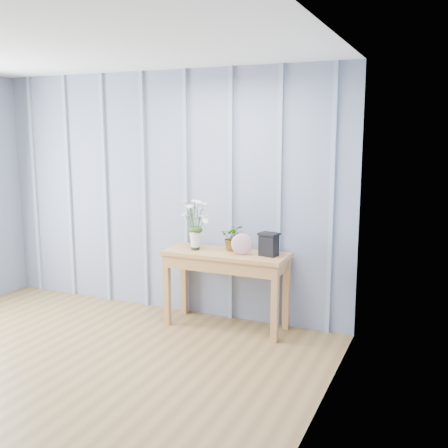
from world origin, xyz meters
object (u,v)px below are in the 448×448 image
at_px(carved_box, 269,244).
at_px(daisy_vase, 195,217).
at_px(felt_disc_vessel, 242,244).
at_px(sideboard, 226,264).

bearing_deg(carved_box, daisy_vase, -176.30).
xyz_separation_m(felt_disc_vessel, carved_box, (0.24, 0.07, 0.01)).
distance_m(felt_disc_vessel, carved_box, 0.25).
height_order(sideboard, felt_disc_vessel, felt_disc_vessel).
relative_size(daisy_vase, carved_box, 2.40).
distance_m(sideboard, carved_box, 0.48).
xyz_separation_m(sideboard, felt_disc_vessel, (0.19, -0.06, 0.22)).
xyz_separation_m(daisy_vase, carved_box, (0.74, 0.05, -0.21)).
bearing_deg(sideboard, daisy_vase, -173.57).
distance_m(daisy_vase, carved_box, 0.77).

